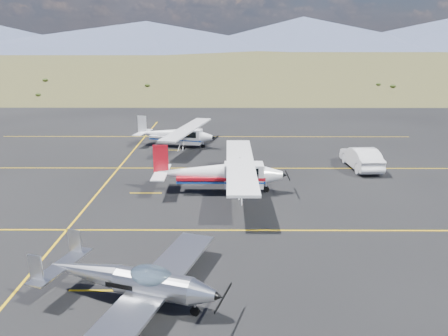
% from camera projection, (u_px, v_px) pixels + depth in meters
% --- Properties ---
extents(ground, '(1600.00, 1600.00, 0.00)m').
position_uv_depth(ground, '(182.00, 249.00, 19.96)').
color(ground, '#383D1C').
rests_on(ground, ground).
extents(apron, '(72.00, 72.00, 0.02)m').
position_uv_depth(apron, '(193.00, 196.00, 26.67)').
color(apron, black).
rests_on(apron, ground).
extents(aircraft_low_wing, '(6.74, 9.13, 1.99)m').
position_uv_depth(aircraft_low_wing, '(134.00, 281.00, 15.50)').
color(aircraft_low_wing, silver).
rests_on(aircraft_low_wing, apron).
extents(aircraft_cessna, '(7.17, 11.95, 3.04)m').
position_uv_depth(aircraft_cessna, '(221.00, 172.00, 26.92)').
color(aircraft_cessna, white).
rests_on(aircraft_cessna, apron).
extents(aircraft_plain, '(6.76, 10.47, 2.65)m').
position_uv_depth(aircraft_plain, '(176.00, 134.00, 38.60)').
color(aircraft_plain, silver).
rests_on(aircraft_plain, apron).
extents(sedan, '(2.03, 5.03, 1.63)m').
position_uv_depth(sedan, '(361.00, 158.00, 32.17)').
color(sedan, white).
rests_on(sedan, apron).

